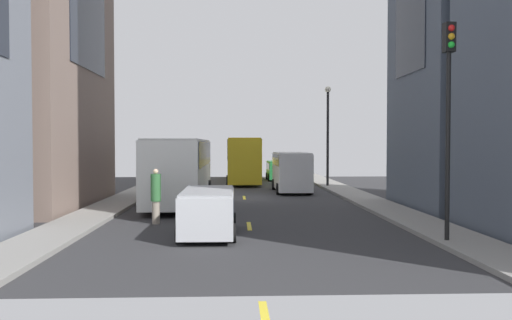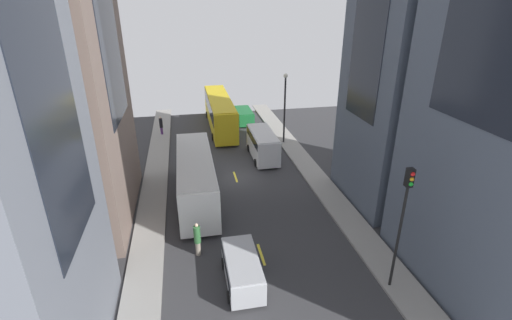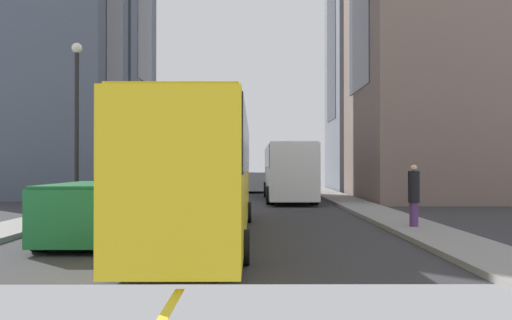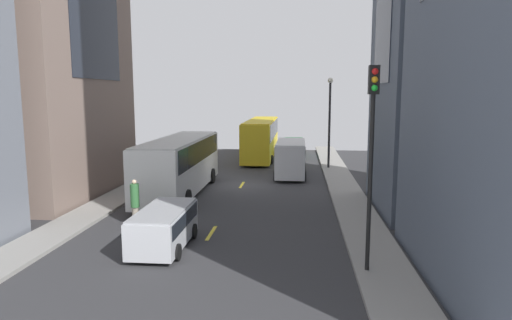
% 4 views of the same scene
% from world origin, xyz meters
% --- Properties ---
extents(ground_plane, '(39.23, 39.23, 0.00)m').
position_xyz_m(ground_plane, '(0.00, 0.00, 0.00)').
color(ground_plane, '#333335').
extents(sidewalk_west, '(1.99, 44.00, 0.15)m').
position_xyz_m(sidewalk_west, '(-6.62, 0.00, 0.07)').
color(sidewalk_west, gray).
rests_on(sidewalk_west, ground).
extents(sidewalk_east, '(1.99, 44.00, 0.15)m').
position_xyz_m(sidewalk_east, '(6.62, 0.00, 0.07)').
color(sidewalk_east, gray).
rests_on(sidewalk_east, ground).
extents(lane_stripe_0, '(0.16, 2.00, 0.01)m').
position_xyz_m(lane_stripe_0, '(0.00, -21.00, 0.01)').
color(lane_stripe_0, yellow).
rests_on(lane_stripe_0, ground).
extents(lane_stripe_1, '(0.16, 2.00, 0.01)m').
position_xyz_m(lane_stripe_1, '(0.00, -10.50, 0.01)').
color(lane_stripe_1, yellow).
rests_on(lane_stripe_1, ground).
extents(lane_stripe_2, '(0.16, 2.00, 0.01)m').
position_xyz_m(lane_stripe_2, '(0.00, 0.00, 0.01)').
color(lane_stripe_2, yellow).
rests_on(lane_stripe_2, ground).
extents(lane_stripe_3, '(0.16, 2.00, 0.01)m').
position_xyz_m(lane_stripe_3, '(0.00, 10.50, 0.01)').
color(lane_stripe_3, yellow).
rests_on(lane_stripe_3, ground).
extents(lane_stripe_4, '(0.16, 2.00, 0.01)m').
position_xyz_m(lane_stripe_4, '(0.00, 21.00, 0.01)').
color(lane_stripe_4, yellow).
rests_on(lane_stripe_4, ground).
extents(city_bus_white, '(2.80, 11.03, 3.35)m').
position_xyz_m(city_bus_white, '(-3.36, -2.94, 2.01)').
color(city_bus_white, silver).
rests_on(city_bus_white, ground).
extents(streetcar_yellow, '(2.70, 13.63, 3.59)m').
position_xyz_m(streetcar_yellow, '(0.17, 13.53, 2.12)').
color(streetcar_yellow, yellow).
rests_on(streetcar_yellow, ground).
extents(delivery_van_white, '(2.25, 5.82, 2.58)m').
position_xyz_m(delivery_van_white, '(3.14, 3.58, 1.51)').
color(delivery_van_white, white).
rests_on(delivery_van_white, ground).
extents(car_silver_0, '(1.90, 4.11, 1.57)m').
position_xyz_m(car_silver_0, '(-1.45, -12.52, 0.93)').
color(car_silver_0, '#B7BABF').
rests_on(car_silver_0, ground).
extents(car_green_1, '(2.00, 4.34, 1.65)m').
position_xyz_m(car_green_1, '(3.21, 14.62, 0.97)').
color(car_green_1, '#1E7238').
rests_on(car_green_1, ground).
extents(pedestrian_waiting_curb, '(0.40, 0.40, 2.16)m').
position_xyz_m(pedestrian_waiting_curb, '(-3.62, -9.78, 1.14)').
color(pedestrian_waiting_curb, gray).
rests_on(pedestrian_waiting_curb, ground).
extents(pedestrian_crossing_mid, '(0.37, 0.37, 2.01)m').
position_xyz_m(pedestrian_crossing_mid, '(-6.48, 11.93, 1.21)').
color(pedestrian_crossing_mid, '#593372').
rests_on(pedestrian_crossing_mid, ground).
extents(traffic_light_near_corner, '(0.32, 0.44, 6.68)m').
position_xyz_m(traffic_light_near_corner, '(6.02, -14.40, 4.73)').
color(traffic_light_near_corner, black).
rests_on(traffic_light_near_corner, ground).
extents(streetlamp_near, '(0.44, 0.44, 7.11)m').
position_xyz_m(streetlamp_near, '(6.12, 6.97, 4.50)').
color(streetlamp_near, black).
rests_on(streetlamp_near, ground).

